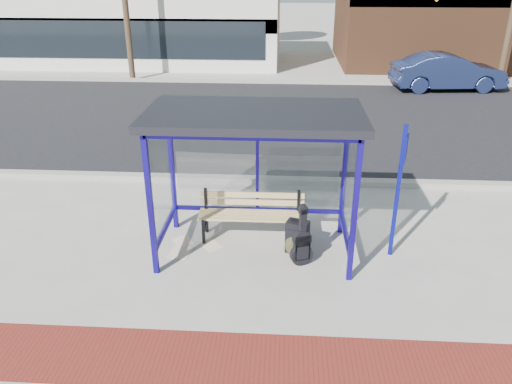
# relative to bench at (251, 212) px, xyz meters

# --- Properties ---
(ground) EXTENTS (120.00, 120.00, 0.00)m
(ground) POSITION_rel_bench_xyz_m (0.08, -0.46, -0.49)
(ground) COLOR #B2ADA0
(ground) RESTS_ON ground
(brick_paver_strip) EXTENTS (60.00, 1.00, 0.01)m
(brick_paver_strip) POSITION_rel_bench_xyz_m (0.08, -3.06, -0.49)
(brick_paver_strip) COLOR maroon
(brick_paver_strip) RESTS_ON ground
(curb_near) EXTENTS (60.00, 0.25, 0.12)m
(curb_near) POSITION_rel_bench_xyz_m (0.08, 2.44, -0.43)
(curb_near) COLOR gray
(curb_near) RESTS_ON ground
(street_asphalt) EXTENTS (60.00, 10.00, 0.00)m
(street_asphalt) POSITION_rel_bench_xyz_m (0.08, 7.54, -0.49)
(street_asphalt) COLOR black
(street_asphalt) RESTS_ON ground
(curb_far) EXTENTS (60.00, 0.25, 0.12)m
(curb_far) POSITION_rel_bench_xyz_m (0.08, 12.64, -0.43)
(curb_far) COLOR gray
(curb_far) RESTS_ON ground
(far_sidewalk) EXTENTS (60.00, 4.00, 0.01)m
(far_sidewalk) POSITION_rel_bench_xyz_m (0.08, 14.54, -0.49)
(far_sidewalk) COLOR #B2ADA0
(far_sidewalk) RESTS_ON ground
(bus_shelter) EXTENTS (3.30, 1.80, 2.42)m
(bus_shelter) POSITION_rel_bench_xyz_m (0.08, -0.39, 1.58)
(bus_shelter) COLOR navy
(bus_shelter) RESTS_ON ground
(storefront_white) EXTENTS (18.00, 6.04, 4.00)m
(storefront_white) POSITION_rel_bench_xyz_m (-8.92, 17.52, 1.51)
(storefront_white) COLOR silver
(storefront_white) RESTS_ON ground
(bench) EXTENTS (1.84, 0.46, 0.87)m
(bench) POSITION_rel_bench_xyz_m (0.00, 0.00, 0.00)
(bench) COLOR black
(bench) RESTS_ON ground
(guitar_bag) EXTENTS (0.38, 0.23, 1.01)m
(guitar_bag) POSITION_rel_bench_xyz_m (0.86, -0.84, -0.12)
(guitar_bag) COLOR black
(guitar_bag) RESTS_ON ground
(suitcase) EXTENTS (0.41, 0.33, 0.63)m
(suitcase) POSITION_rel_bench_xyz_m (0.80, -0.47, -0.20)
(suitcase) COLOR black
(suitcase) RESTS_ON ground
(backpack) EXTENTS (0.34, 0.31, 0.37)m
(backpack) POSITION_rel_bench_xyz_m (0.75, -0.57, -0.31)
(backpack) COLOR #2E2C19
(backpack) RESTS_ON ground
(sign_post) EXTENTS (0.13, 0.27, 2.24)m
(sign_post) POSITION_rel_bench_xyz_m (2.36, -0.44, 0.77)
(sign_post) COLOR #0B1082
(sign_post) RESTS_ON ground
(newspaper_a) EXTENTS (0.44, 0.46, 0.01)m
(newspaper_a) POSITION_rel_bench_xyz_m (-1.19, -0.24, -0.49)
(newspaper_a) COLOR white
(newspaper_a) RESTS_ON ground
(newspaper_b) EXTENTS (0.39, 0.47, 0.01)m
(newspaper_b) POSITION_rel_bench_xyz_m (-1.16, -0.61, -0.49)
(newspaper_b) COLOR white
(newspaper_b) RESTS_ON ground
(newspaper_c) EXTENTS (0.44, 0.45, 0.01)m
(newspaper_c) POSITION_rel_bench_xyz_m (-0.67, -0.36, -0.49)
(newspaper_c) COLOR white
(newspaper_c) RESTS_ON ground
(parked_car) EXTENTS (4.29, 1.86, 1.37)m
(parked_car) POSITION_rel_bench_xyz_m (6.67, 11.86, 0.20)
(parked_car) COLOR #1A2449
(parked_car) RESTS_ON ground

